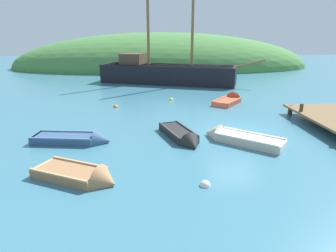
{
  "coord_description": "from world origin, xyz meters",
  "views": [
    {
      "loc": [
        -4.42,
        -14.52,
        4.95
      ],
      "look_at": [
        -3.59,
        0.32,
        0.3
      ],
      "focal_mm": 31.27,
      "sensor_mm": 36.0,
      "label": 1
    }
  ],
  "objects_px": {
    "rowboat_center": "(78,140)",
    "rowboat_near_dock": "(182,137)",
    "sailing_ship": "(167,76)",
    "buoy_orange": "(116,107)",
    "buoy_yellow": "(171,100)",
    "rowboat_outer_left": "(230,101)",
    "buoy_white": "(205,186)",
    "rowboat_portside": "(237,139)",
    "rowboat_far": "(83,177)"
  },
  "relations": [
    {
      "from": "sailing_ship",
      "to": "buoy_orange",
      "type": "distance_m",
      "value": 11.45
    },
    {
      "from": "buoy_yellow",
      "to": "rowboat_center",
      "type": "bearing_deg",
      "value": -118.88
    },
    {
      "from": "rowboat_outer_left",
      "to": "buoy_orange",
      "type": "height_order",
      "value": "rowboat_outer_left"
    },
    {
      "from": "rowboat_portside",
      "to": "buoy_white",
      "type": "height_order",
      "value": "rowboat_portside"
    },
    {
      "from": "rowboat_outer_left",
      "to": "buoy_orange",
      "type": "bearing_deg",
      "value": 134.16
    },
    {
      "from": "rowboat_near_dock",
      "to": "buoy_yellow",
      "type": "height_order",
      "value": "rowboat_near_dock"
    },
    {
      "from": "rowboat_near_dock",
      "to": "buoy_orange",
      "type": "height_order",
      "value": "rowboat_near_dock"
    },
    {
      "from": "sailing_ship",
      "to": "rowboat_portside",
      "type": "height_order",
      "value": "sailing_ship"
    },
    {
      "from": "rowboat_outer_left",
      "to": "buoy_white",
      "type": "bearing_deg",
      "value": -160.91
    },
    {
      "from": "rowboat_near_dock",
      "to": "buoy_white",
      "type": "relative_size",
      "value": 9.52
    },
    {
      "from": "rowboat_center",
      "to": "rowboat_near_dock",
      "type": "bearing_deg",
      "value": 9.11
    },
    {
      "from": "rowboat_outer_left",
      "to": "rowboat_near_dock",
      "type": "bearing_deg",
      "value": -172.11
    },
    {
      "from": "rowboat_center",
      "to": "buoy_orange",
      "type": "bearing_deg",
      "value": 89.33
    },
    {
      "from": "rowboat_center",
      "to": "rowboat_far",
      "type": "bearing_deg",
      "value": -66.75
    },
    {
      "from": "sailing_ship",
      "to": "rowboat_near_dock",
      "type": "height_order",
      "value": "sailing_ship"
    },
    {
      "from": "buoy_yellow",
      "to": "rowboat_outer_left",
      "type": "bearing_deg",
      "value": -14.32
    },
    {
      "from": "sailing_ship",
      "to": "buoy_yellow",
      "type": "height_order",
      "value": "sailing_ship"
    },
    {
      "from": "sailing_ship",
      "to": "rowboat_center",
      "type": "relative_size",
      "value": 4.3
    },
    {
      "from": "buoy_orange",
      "to": "sailing_ship",
      "type": "bearing_deg",
      "value": 68.5
    },
    {
      "from": "buoy_white",
      "to": "buoy_orange",
      "type": "distance_m",
      "value": 12.4
    },
    {
      "from": "rowboat_center",
      "to": "buoy_white",
      "type": "height_order",
      "value": "rowboat_center"
    },
    {
      "from": "rowboat_portside",
      "to": "buoy_yellow",
      "type": "height_order",
      "value": "rowboat_portside"
    },
    {
      "from": "sailing_ship",
      "to": "buoy_orange",
      "type": "xyz_separation_m",
      "value": [
        -4.19,
        -10.63,
        -0.75
      ]
    },
    {
      "from": "rowboat_near_dock",
      "to": "rowboat_outer_left",
      "type": "xyz_separation_m",
      "value": [
        4.48,
        7.95,
        -0.02
      ]
    },
    {
      "from": "rowboat_center",
      "to": "buoy_orange",
      "type": "relative_size",
      "value": 11.03
    },
    {
      "from": "sailing_ship",
      "to": "buoy_yellow",
      "type": "bearing_deg",
      "value": -71.67
    },
    {
      "from": "rowboat_center",
      "to": "rowboat_outer_left",
      "type": "bearing_deg",
      "value": 47.7
    },
    {
      "from": "rowboat_near_dock",
      "to": "sailing_ship",
      "type": "bearing_deg",
      "value": 161.53
    },
    {
      "from": "rowboat_portside",
      "to": "buoy_yellow",
      "type": "xyz_separation_m",
      "value": [
        -2.56,
        9.54,
        -0.13
      ]
    },
    {
      "from": "buoy_yellow",
      "to": "buoy_white",
      "type": "height_order",
      "value": "buoy_white"
    },
    {
      "from": "rowboat_near_dock",
      "to": "rowboat_outer_left",
      "type": "bearing_deg",
      "value": 132.55
    },
    {
      "from": "rowboat_portside",
      "to": "rowboat_center",
      "type": "height_order",
      "value": "rowboat_portside"
    },
    {
      "from": "sailing_ship",
      "to": "buoy_orange",
      "type": "bearing_deg",
      "value": -92.64
    },
    {
      "from": "buoy_yellow",
      "to": "buoy_white",
      "type": "distance_m",
      "value": 13.77
    },
    {
      "from": "rowboat_far",
      "to": "buoy_orange",
      "type": "height_order",
      "value": "rowboat_far"
    },
    {
      "from": "sailing_ship",
      "to": "buoy_orange",
      "type": "height_order",
      "value": "sailing_ship"
    },
    {
      "from": "rowboat_outer_left",
      "to": "buoy_yellow",
      "type": "height_order",
      "value": "rowboat_outer_left"
    },
    {
      "from": "rowboat_near_dock",
      "to": "buoy_orange",
      "type": "bearing_deg",
      "value": -167.67
    },
    {
      "from": "rowboat_portside",
      "to": "rowboat_outer_left",
      "type": "xyz_separation_m",
      "value": [
        1.87,
        8.41,
        -0.03
      ]
    },
    {
      "from": "rowboat_portside",
      "to": "buoy_yellow",
      "type": "distance_m",
      "value": 9.88
    },
    {
      "from": "rowboat_portside",
      "to": "rowboat_far",
      "type": "distance_m",
      "value": 7.46
    },
    {
      "from": "rowboat_near_dock",
      "to": "buoy_yellow",
      "type": "xyz_separation_m",
      "value": [
        0.05,
        9.08,
        -0.12
      ]
    },
    {
      "from": "rowboat_outer_left",
      "to": "buoy_white",
      "type": "xyz_separation_m",
      "value": [
        -4.15,
        -12.63,
        -0.1
      ]
    },
    {
      "from": "rowboat_near_dock",
      "to": "rowboat_center",
      "type": "height_order",
      "value": "rowboat_center"
    },
    {
      "from": "rowboat_far",
      "to": "buoy_yellow",
      "type": "xyz_separation_m",
      "value": [
        3.99,
        13.11,
        -0.1
      ]
    },
    {
      "from": "buoy_white",
      "to": "rowboat_near_dock",
      "type": "bearing_deg",
      "value": 93.98
    },
    {
      "from": "buoy_orange",
      "to": "rowboat_center",
      "type": "bearing_deg",
      "value": -97.95
    },
    {
      "from": "sailing_ship",
      "to": "buoy_white",
      "type": "height_order",
      "value": "sailing_ship"
    },
    {
      "from": "rowboat_outer_left",
      "to": "sailing_ship",
      "type": "bearing_deg",
      "value": 61.66
    },
    {
      "from": "buoy_white",
      "to": "buoy_orange",
      "type": "bearing_deg",
      "value": 110.69
    }
  ]
}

